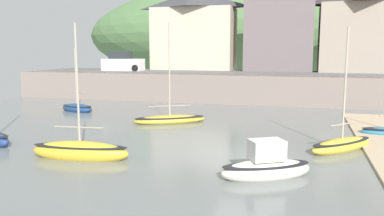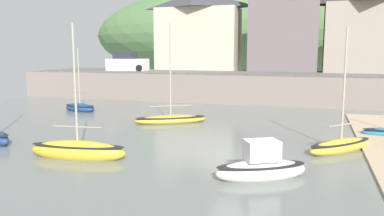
# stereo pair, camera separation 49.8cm
# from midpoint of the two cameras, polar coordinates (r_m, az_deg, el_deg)

# --- Properties ---
(quay_seawall) EXTENTS (48.00, 9.40, 2.40)m
(quay_seawall) POSITION_cam_midpoint_polar(r_m,az_deg,el_deg) (34.05, 12.81, 2.85)
(quay_seawall) COLOR gray
(quay_seawall) RESTS_ON ground
(hillside_backdrop) EXTENTS (80.00, 44.00, 19.99)m
(hillside_backdrop) POSITION_cam_midpoint_polar(r_m,az_deg,el_deg) (71.55, 17.77, 10.01)
(hillside_backdrop) COLOR #557C49
(hillside_backdrop) RESTS_ON ground
(waterfront_building_left) EXTENTS (8.89, 4.56, 8.26)m
(waterfront_building_left) POSITION_cam_midpoint_polar(r_m,az_deg,el_deg) (43.19, 1.28, 11.17)
(waterfront_building_left) COLOR beige
(waterfront_building_left) RESTS_ON ground
(waterfront_building_centre) EXTENTS (6.90, 5.39, 10.78)m
(waterfront_building_centre) POSITION_cam_midpoint_polar(r_m,az_deg,el_deg) (41.73, 13.54, 12.79)
(waterfront_building_centre) COLOR slate
(waterfront_building_centre) RESTS_ON ground
(waterfront_building_right) EXTENTS (7.51, 6.13, 8.41)m
(waterfront_building_right) POSITION_cam_midpoint_polar(r_m,az_deg,el_deg) (41.82, 23.87, 10.65)
(waterfront_building_right) COLOR #A09180
(waterfront_building_right) RESTS_ON ground
(sailboat_nearest_shore) EXTENTS (3.53, 2.69, 1.55)m
(sailboat_nearest_shore) POSITION_cam_midpoint_polar(r_m,az_deg,el_deg) (14.55, 10.92, -8.39)
(sailboat_nearest_shore) COLOR silver
(sailboat_nearest_shore) RESTS_ON ground
(sailboat_far_left) EXTENTS (4.34, 1.49, 5.83)m
(sailboat_far_left) POSITION_cam_midpoint_polar(r_m,az_deg,el_deg) (17.46, -15.33, -5.89)
(sailboat_far_left) COLOR gold
(sailboat_far_left) RESTS_ON ground
(rowboat_small_beached) EXTENTS (4.57, 3.44, 6.31)m
(rowboat_small_beached) POSITION_cam_midpoint_polar(r_m,az_deg,el_deg) (24.86, -2.51, -1.57)
(rowboat_small_beached) COLOR gold
(rowboat_small_beached) RESTS_ON ground
(sailboat_white_hull) EXTENTS (3.31, 3.52, 5.69)m
(sailboat_white_hull) POSITION_cam_midpoint_polar(r_m,az_deg,el_deg) (19.25, 21.34, -5.02)
(sailboat_white_hull) COLOR gold
(sailboat_white_hull) RESTS_ON ground
(sailboat_blue_trim) EXTENTS (3.07, 1.99, 4.79)m
(sailboat_blue_trim) POSITION_cam_midpoint_polar(r_m,az_deg,el_deg) (30.69, -15.38, 0.09)
(sailboat_blue_trim) COLOR navy
(sailboat_blue_trim) RESTS_ON ground
(parked_car_near_slipway) EXTENTS (4.17, 1.88, 1.95)m
(parked_car_near_slipway) POSITION_cam_midpoint_polar(r_m,az_deg,el_deg) (41.20, -9.00, 6.47)
(parked_car_near_slipway) COLOR silver
(parked_car_near_slipway) RESTS_ON ground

